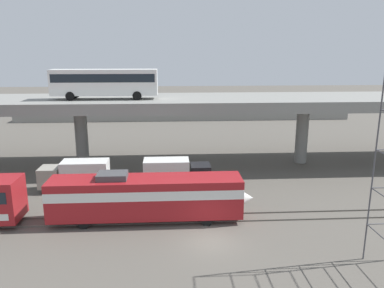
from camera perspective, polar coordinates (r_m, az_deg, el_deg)
ground_plane at (r=29.07m, az=2.82°, el=-14.42°), size 260.00×260.00×0.00m
rail_strip_near at (r=31.91m, az=2.19°, el=-11.60°), size 110.00×0.12×0.12m
rail_strip_far at (r=33.30m, az=1.93°, el=-10.47°), size 110.00×0.12×0.12m
train_locomotive at (r=31.66m, az=-5.48°, el=-7.66°), size 16.79×3.04×4.18m
highway_overpass at (r=45.98m, az=0.24°, el=6.00°), size 96.00×10.79×8.34m
transit_bus_on_overpass at (r=45.11m, az=-13.01°, el=9.19°), size 12.00×2.68×3.40m
service_truck_west at (r=40.11m, az=-16.96°, el=-4.40°), size 6.80×2.46×3.04m
service_truck_east at (r=38.98m, az=-2.56°, el=-4.32°), size 6.80×2.46×3.04m
pier_parking_lot at (r=81.57m, az=-1.33°, el=4.54°), size 67.66×10.30×1.34m
parked_car_0 at (r=82.86m, az=9.81°, el=5.50°), size 4.41×1.86×1.50m
parked_car_1 at (r=83.94m, az=4.03°, el=5.77°), size 4.42×1.86×1.50m
parked_car_2 at (r=80.26m, az=6.35°, el=5.35°), size 4.40×1.93×1.50m
parked_car_3 at (r=86.29m, az=16.53°, el=5.46°), size 4.48×1.86×1.50m
harbor_water at (r=104.41m, az=-1.80°, el=6.20°), size 140.00×36.00×0.01m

